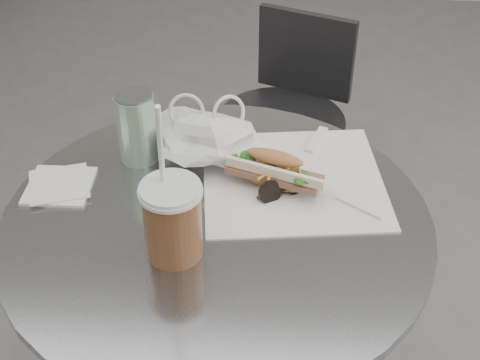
# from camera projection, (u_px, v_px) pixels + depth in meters

# --- Properties ---
(cafe_table) EXTENTS (0.76, 0.76, 0.74)m
(cafe_table) POSITION_uv_depth(u_px,v_px,m) (219.00, 320.00, 1.34)
(cafe_table) COLOR slate
(cafe_table) RESTS_ON ground
(chair_far) EXTENTS (0.40, 0.42, 0.71)m
(chair_far) POSITION_uv_depth(u_px,v_px,m) (284.00, 150.00, 2.06)
(chair_far) COLOR #29292B
(chair_far) RESTS_ON ground
(sandwich_paper) EXTENTS (0.37, 0.36, 0.00)m
(sandwich_paper) POSITION_uv_depth(u_px,v_px,m) (293.00, 179.00, 1.26)
(sandwich_paper) COLOR white
(sandwich_paper) RESTS_ON cafe_table
(banh_mi) EXTENTS (0.23, 0.15, 0.07)m
(banh_mi) POSITION_uv_depth(u_px,v_px,m) (274.00, 171.00, 1.22)
(banh_mi) COLOR #A6713E
(banh_mi) RESTS_ON sandwich_paper
(iced_coffee) EXTENTS (0.10, 0.10, 0.30)m
(iced_coffee) POSITION_uv_depth(u_px,v_px,m) (173.00, 219.00, 1.06)
(iced_coffee) COLOR brown
(iced_coffee) RESTS_ON cafe_table
(sunglasses) EXTENTS (0.10, 0.07, 0.05)m
(sunglasses) POSITION_uv_depth(u_px,v_px,m) (283.00, 189.00, 1.21)
(sunglasses) COLOR black
(sunglasses) RESTS_ON cafe_table
(plastic_bag) EXTENTS (0.23, 0.20, 0.10)m
(plastic_bag) POSITION_uv_depth(u_px,v_px,m) (207.00, 140.00, 1.28)
(plastic_bag) COLOR white
(plastic_bag) RESTS_ON cafe_table
(napkin_stack) EXTENTS (0.14, 0.14, 0.01)m
(napkin_stack) POSITION_uv_depth(u_px,v_px,m) (59.00, 185.00, 1.24)
(napkin_stack) COLOR white
(napkin_stack) RESTS_ON cafe_table
(drink_can) EXTENTS (0.08, 0.08, 0.14)m
(drink_can) POSITION_uv_depth(u_px,v_px,m) (137.00, 127.00, 1.27)
(drink_can) COLOR #62A86C
(drink_can) RESTS_ON cafe_table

